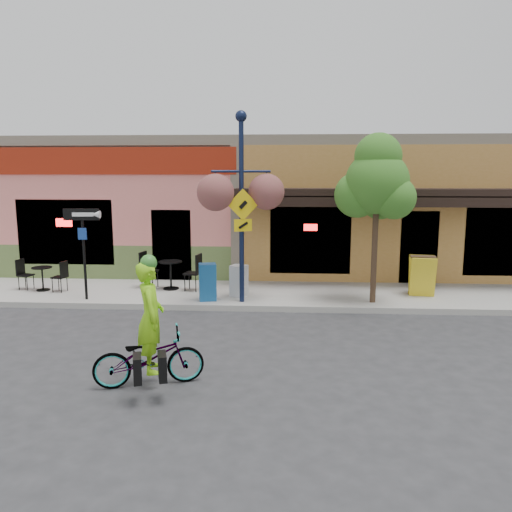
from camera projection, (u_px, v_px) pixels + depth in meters
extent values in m
plane|color=#2D2D30|center=(265.00, 318.00, 11.82)|extent=(90.00, 90.00, 0.00)
cube|color=#9E9B93|center=(268.00, 294.00, 13.78)|extent=(24.00, 3.00, 0.15)
cube|color=#A8A59E|center=(266.00, 308.00, 12.35)|extent=(24.00, 0.12, 0.15)
imported|color=maroon|center=(149.00, 358.00, 7.99)|extent=(1.86, 1.10, 0.92)
imported|color=#88DD17|center=(151.00, 332.00, 7.92)|extent=(0.60, 0.75, 1.78)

